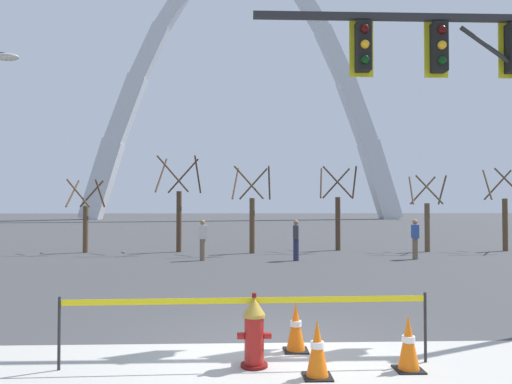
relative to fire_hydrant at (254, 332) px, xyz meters
name	(u,v)px	position (x,y,z in m)	size (l,w,h in m)	color
ground_plane	(274,348)	(0.33, 0.90, -0.47)	(240.00, 240.00, 0.00)	#3D3D3F
fire_hydrant	(254,332)	(0.00, 0.00, 0.00)	(0.46, 0.48, 0.99)	#5E0F0D
caution_tape_barrier	(247,318)	(-0.10, 0.02, 0.19)	(4.96, 0.19, 0.96)	#232326
traffic_cone_by_hydrant	(408,343)	(2.01, -0.22, -0.11)	(0.36, 0.36, 0.73)	black
traffic_cone_mid_sidewalk	(296,327)	(0.64, 0.68, -0.11)	(0.36, 0.36, 0.73)	black
traffic_cone_curb_edge	(317,349)	(0.78, -0.44, -0.11)	(0.36, 0.36, 0.73)	black
traffic_signal_gantry	(496,90)	(4.50, 2.17, 3.80)	(6.42, 0.44, 6.00)	#232326
monument_arch	(242,99)	(0.33, 68.24, 17.93)	(48.58, 2.91, 42.11)	silver
tree_far_left	(86,220)	(-7.18, 16.11, 1.01)	(1.55, 1.56, 3.34)	brown
tree_left_mid	(179,210)	(-2.97, 16.29, 1.49)	(2.03, 2.04, 4.41)	#473323
tree_center_left	(252,215)	(0.40, 15.56, 1.26)	(1.80, 1.81, 3.90)	brown
tree_center_right	(338,213)	(4.54, 16.83, 1.31)	(1.85, 1.86, 4.00)	#473323
tree_right_mid	(427,218)	(8.54, 15.98, 1.11)	(1.64, 1.65, 3.54)	brown
tree_far_right	(505,214)	(12.36, 16.21, 1.26)	(1.80, 1.81, 3.89)	brown
pedestrian_walking_left	(203,240)	(-1.61, 12.71, 0.35)	(0.36, 0.23, 1.59)	brown
pedestrian_standing_center	(296,240)	(2.03, 12.52, 0.35)	(0.27, 0.38, 1.59)	#232847
pedestrian_walking_right	(415,239)	(6.85, 12.85, 0.35)	(0.22, 0.35, 1.59)	brown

